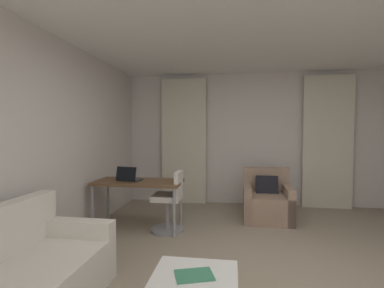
{
  "coord_description": "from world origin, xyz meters",
  "views": [
    {
      "loc": [
        -0.39,
        -2.71,
        1.46
      ],
      "look_at": [
        -0.97,
        1.24,
        1.27
      ],
      "focal_mm": 26.4,
      "sensor_mm": 36.0,
      "label": 1
    }
  ],
  "objects": [
    {
      "name": "wall_left",
      "position": [
        -2.53,
        0.0,
        1.3
      ],
      "size": [
        0.06,
        6.12,
        2.6
      ],
      "color": "silver",
      "rests_on": "ground"
    },
    {
      "name": "ceiling",
      "position": [
        0.0,
        0.0,
        2.63
      ],
      "size": [
        5.12,
        6.12,
        0.06
      ],
      "primitive_type": "cube",
      "color": "white",
      "rests_on": "wall_left"
    },
    {
      "name": "curtain_left_panel",
      "position": [
        -1.38,
        2.9,
        1.25
      ],
      "size": [
        0.9,
        0.06,
        2.5
      ],
      "color": "beige",
      "rests_on": "ground"
    },
    {
      "name": "ground_plane",
      "position": [
        0.0,
        0.0,
        0.0
      ],
      "size": [
        12.0,
        12.0,
        0.0
      ],
      "primitive_type": "plane",
      "color": "gray"
    },
    {
      "name": "armchair",
      "position": [
        0.18,
        2.03,
        0.28
      ],
      "size": [
        0.79,
        0.8,
        0.83
      ],
      "color": "#997A66",
      "rests_on": "ground"
    },
    {
      "name": "desk_chair",
      "position": [
        -1.29,
        1.25,
        0.39
      ],
      "size": [
        0.48,
        0.48,
        0.88
      ],
      "color": "gray",
      "rests_on": "ground"
    },
    {
      "name": "desk",
      "position": [
        -1.78,
        1.28,
        0.66
      ],
      "size": [
        1.29,
        0.61,
        0.72
      ],
      "color": "brown",
      "rests_on": "ground"
    },
    {
      "name": "laptop",
      "position": [
        -1.91,
        1.25,
        0.77
      ],
      "size": [
        0.36,
        0.3,
        0.22
      ],
      "color": "#2D2D33",
      "rests_on": "desk"
    },
    {
      "name": "curtain_right_panel",
      "position": [
        1.38,
        2.9,
        1.25
      ],
      "size": [
        0.9,
        0.06,
        2.5
      ],
      "color": "beige",
      "rests_on": "ground"
    },
    {
      "name": "wall_window",
      "position": [
        0.0,
        3.03,
        1.3
      ],
      "size": [
        5.12,
        0.06,
        2.6
      ],
      "color": "silver",
      "rests_on": "ground"
    },
    {
      "name": "magazine_open",
      "position": [
        -0.67,
        -0.68,
        0.39
      ],
      "size": [
        0.33,
        0.28,
        0.01
      ],
      "color": "#387F5B",
      "rests_on": "coffee_table"
    }
  ]
}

